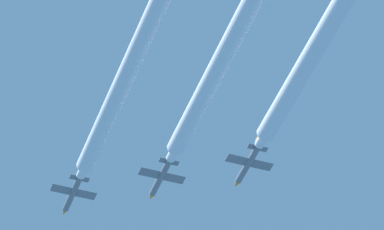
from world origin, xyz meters
TOP-DOWN VIEW (x-y plane):
  - jet_lead at (-11.98, 10.43)m, footprint 7.61×11.09m
  - jet_second_echelon at (-0.04, -0.11)m, footprint 7.61×11.09m
  - jet_third_echelon at (11.29, -9.90)m, footprint 7.61×11.09m
  - smoke_trail_lead at (-11.98, -27.98)m, footprint 2.87×66.66m
  - smoke_trail_second_echelon at (-0.04, -39.59)m, footprint 2.87×68.80m

SIDE VIEW (x-z plane):
  - jet_third_echelon at x=11.29m, z-range 148.60..151.27m
  - smoke_trail_second_echelon at x=-0.04m, z-range 150.32..153.19m
  - jet_second_echelon at x=-0.04m, z-range 150.45..153.12m
  - smoke_trail_lead at x=-11.98m, z-range 151.85..154.72m
  - jet_lead at x=-11.98m, z-range 151.98..154.64m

